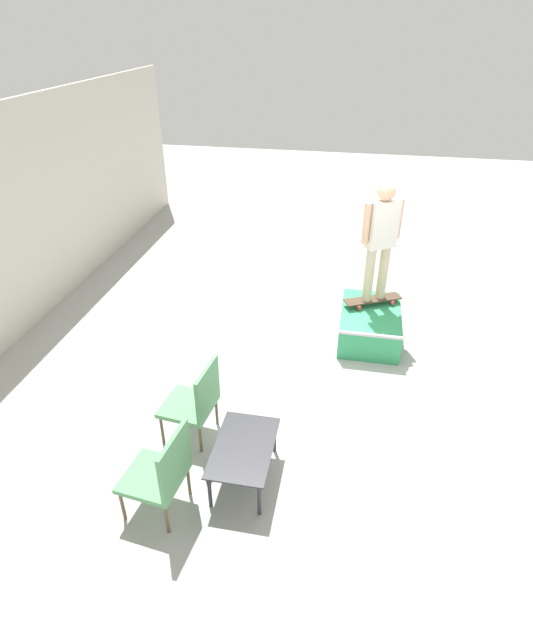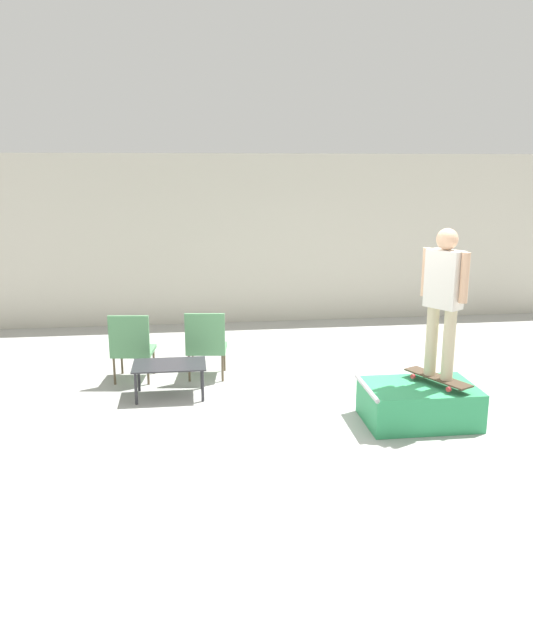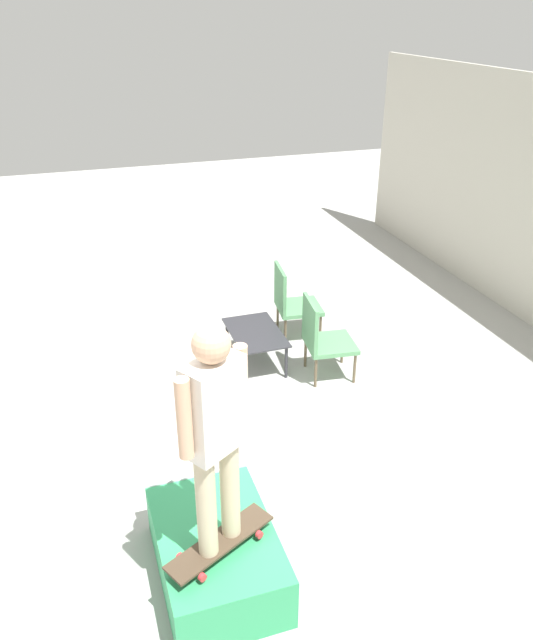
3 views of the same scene
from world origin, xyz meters
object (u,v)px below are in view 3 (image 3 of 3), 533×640
(skateboard_on_ramp, at_px, (220,542))
(coffee_table, at_px, (255,335))
(person_skater, at_px, (215,426))
(patio_chair_right, at_px, (322,336))
(patio_chair_left, at_px, (291,300))
(skate_ramp_box, at_px, (216,552))

(skateboard_on_ramp, relative_size, coffee_table, 0.92)
(person_skater, height_order, patio_chair_right, person_skater)
(person_skater, xyz_separation_m, coffee_table, (-2.96, 1.17, -1.11))
(coffee_table, distance_m, patio_chair_right, 0.79)
(person_skater, relative_size, patio_chair_left, 1.75)
(coffee_table, bearing_deg, patio_chair_left, 128.97)
(skateboard_on_ramp, height_order, patio_chair_left, patio_chair_left)
(patio_chair_left, height_order, patio_chair_right, same)
(skate_ramp_box, xyz_separation_m, coffee_table, (-2.77, 1.16, 0.15))
(person_skater, height_order, patio_chair_left, person_skater)
(person_skater, relative_size, patio_chair_right, 1.75)
(person_skater, bearing_deg, patio_chair_left, -149.58)
(skate_ramp_box, bearing_deg, skateboard_on_ramp, -2.28)
(person_skater, xyz_separation_m, patio_chair_left, (-3.46, 1.78, -0.98))
(person_skater, distance_m, patio_chair_left, 4.02)
(skate_ramp_box, relative_size, skateboard_on_ramp, 1.51)
(skate_ramp_box, distance_m, skateboard_on_ramp, 0.36)
(person_skater, bearing_deg, coffee_table, -143.84)
(skateboard_on_ramp, height_order, patio_chair_right, patio_chair_right)
(skateboard_on_ramp, distance_m, patio_chair_left, 3.89)
(skateboard_on_ramp, bearing_deg, coffee_table, -138.17)
(skate_ramp_box, distance_m, patio_chair_left, 3.73)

